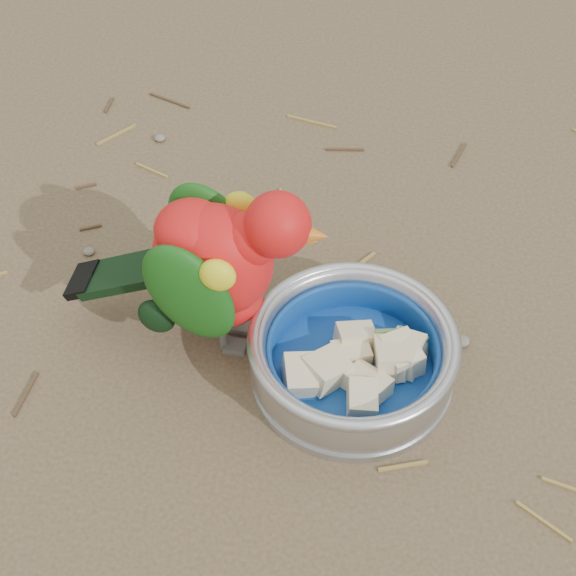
# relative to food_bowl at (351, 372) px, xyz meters

# --- Properties ---
(ground) EXTENTS (60.00, 60.00, 0.00)m
(ground) POSITION_rel_food_bowl_xyz_m (-0.06, 0.01, -0.01)
(ground) COLOR brown
(food_bowl) EXTENTS (0.20, 0.20, 0.02)m
(food_bowl) POSITION_rel_food_bowl_xyz_m (0.00, 0.00, 0.00)
(food_bowl) COLOR #B2B2BA
(food_bowl) RESTS_ON ground
(bowl_wall) EXTENTS (0.20, 0.20, 0.04)m
(bowl_wall) POSITION_rel_food_bowl_xyz_m (0.00, 0.00, 0.03)
(bowl_wall) COLOR #B2B2BA
(bowl_wall) RESTS_ON food_bowl
(fruit_wedges) EXTENTS (0.12, 0.12, 0.03)m
(fruit_wedges) POSITION_rel_food_bowl_xyz_m (0.00, 0.00, 0.02)
(fruit_wedges) COLOR beige
(fruit_wedges) RESTS_ON food_bowl
(lory_parrot) EXTENTS (0.24, 0.13, 0.19)m
(lory_parrot) POSITION_rel_food_bowl_xyz_m (-0.13, 0.04, 0.09)
(lory_parrot) COLOR red
(lory_parrot) RESTS_ON ground
(ground_debris) EXTENTS (0.90, 0.80, 0.01)m
(ground_debris) POSITION_rel_food_bowl_xyz_m (-0.04, 0.06, -0.01)
(ground_debris) COLOR olive
(ground_debris) RESTS_ON ground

